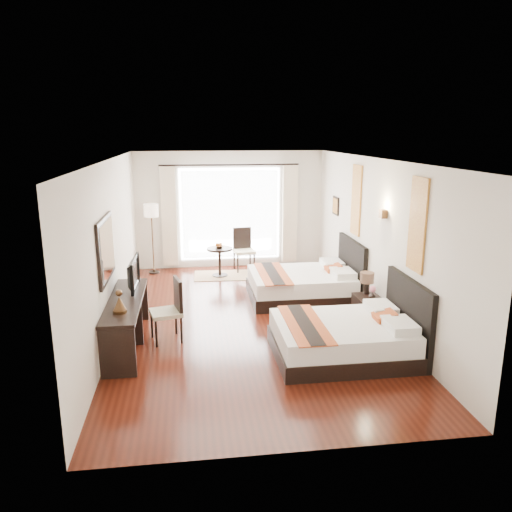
{
  "coord_description": "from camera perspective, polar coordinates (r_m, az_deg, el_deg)",
  "views": [
    {
      "loc": [
        -0.98,
        -8.19,
        3.23
      ],
      "look_at": [
        0.15,
        0.16,
        1.13
      ],
      "focal_mm": 35.0,
      "sensor_mm": 36.0,
      "label": 1
    }
  ],
  "objects": [
    {
      "name": "drape_left",
      "position": [
        11.99,
        -9.89,
        4.42
      ],
      "size": [
        0.35,
        0.14,
        2.35
      ],
      "primitive_type": "cube",
      "color": "beige",
      "rests_on": "floor"
    },
    {
      "name": "mirror_glass",
      "position": [
        7.7,
        -16.61,
        0.79
      ],
      "size": [
        0.01,
        1.12,
        0.82
      ],
      "primitive_type": "cube",
      "color": "white",
      "rests_on": "mirror_frame"
    },
    {
      "name": "floor_lamp",
      "position": [
        11.7,
        -11.87,
        4.6
      ],
      "size": [
        0.33,
        0.33,
        1.63
      ],
      "color": "black",
      "rests_on": "floor"
    },
    {
      "name": "television",
      "position": [
        8.33,
        -14.27,
        -1.93
      ],
      "size": [
        0.14,
        0.88,
        0.5
      ],
      "primitive_type": "imported",
      "rotation": [
        0.0,
        0.0,
        1.55
      ],
      "color": "black",
      "rests_on": "console_desk"
    },
    {
      "name": "nightstand",
      "position": [
        8.85,
        12.6,
        -6.06
      ],
      "size": [
        0.42,
        0.52,
        0.5
      ],
      "primitive_type": "cube",
      "color": "black",
      "rests_on": "floor"
    },
    {
      "name": "sheer_curtain",
      "position": [
        12.05,
        -2.96,
        4.76
      ],
      "size": [
        2.3,
        0.02,
        2.1
      ],
      "primitive_type": "cube",
      "color": "white",
      "rests_on": "wall_window"
    },
    {
      "name": "wall_headboard",
      "position": [
        8.99,
        13.49,
        1.85
      ],
      "size": [
        0.01,
        7.5,
        2.8
      ],
      "primitive_type": "cube",
      "color": "silver",
      "rests_on": "floor"
    },
    {
      "name": "vase",
      "position": [
        8.64,
        13.16,
        -4.4
      ],
      "size": [
        0.14,
        0.14,
        0.12
      ],
      "primitive_type": "imported",
      "rotation": [
        0.0,
        0.0,
        -0.27
      ],
      "color": "black",
      "rests_on": "nightstand"
    },
    {
      "name": "side_table",
      "position": [
        11.45,
        -4.16,
        -0.7
      ],
      "size": [
        0.58,
        0.58,
        0.67
      ],
      "primitive_type": "cylinder",
      "color": "black",
      "rests_on": "floor"
    },
    {
      "name": "desk_chair",
      "position": [
        8.09,
        -10.07,
        -7.44
      ],
      "size": [
        0.56,
        0.56,
        1.0
      ],
      "rotation": [
        0.0,
        0.0,
        3.38
      ],
      "color": "#C3B996",
      "rests_on": "floor"
    },
    {
      "name": "table_lamp",
      "position": [
        8.83,
        12.57,
        -2.6
      ],
      "size": [
        0.24,
        0.24,
        0.38
      ],
      "color": "black",
      "rests_on": "nightstand"
    },
    {
      "name": "drape_right",
      "position": [
        12.22,
        3.87,
        4.78
      ],
      "size": [
        0.35,
        0.14,
        2.35
      ],
      "primitive_type": "cube",
      "color": "beige",
      "rests_on": "floor"
    },
    {
      "name": "fruit_bowl",
      "position": [
        11.36,
        -4.24,
        1.04
      ],
      "size": [
        0.22,
        0.22,
        0.05
      ],
      "primitive_type": "imported",
      "rotation": [
        0.0,
        0.0,
        0.15
      ],
      "color": "#472A19",
      "rests_on": "side_table"
    },
    {
      "name": "art_panel_near",
      "position": [
        7.45,
        17.97,
        3.4
      ],
      "size": [
        0.03,
        0.5,
        1.35
      ],
      "primitive_type": "cube",
      "color": "#994116",
      "rests_on": "wall_headboard"
    },
    {
      "name": "floor",
      "position": [
        8.86,
        -0.84,
        -7.44
      ],
      "size": [
        4.5,
        7.5,
        0.01
      ],
      "primitive_type": "cube",
      "color": "#3A120A",
      "rests_on": "ground"
    },
    {
      "name": "wall_sconce",
      "position": [
        8.5,
        14.33,
        4.68
      ],
      "size": [
        0.1,
        0.14,
        0.14
      ],
      "primitive_type": "cube",
      "color": "#452D18",
      "rests_on": "wall_headboard"
    },
    {
      "name": "window_chair",
      "position": [
        11.91,
        -1.39,
        -0.2
      ],
      "size": [
        0.52,
        0.52,
        1.02
      ],
      "rotation": [
        0.0,
        0.0,
        -1.45
      ],
      "color": "#C3B996",
      "rests_on": "floor"
    },
    {
      "name": "wall_entry",
      "position": [
        4.9,
        4.4,
        -7.99
      ],
      "size": [
        4.5,
        0.01,
        2.8
      ],
      "primitive_type": "cube",
      "color": "silver",
      "rests_on": "floor"
    },
    {
      "name": "console_desk",
      "position": [
        8.01,
        -14.56,
        -7.34
      ],
      "size": [
        0.5,
        2.2,
        0.76
      ],
      "primitive_type": "cube",
      "color": "black",
      "rests_on": "floor"
    },
    {
      "name": "bronze_figurine",
      "position": [
        7.29,
        -15.33,
        -5.16
      ],
      "size": [
        0.21,
        0.21,
        0.3
      ],
      "primitive_type": null,
      "rotation": [
        0.0,
        0.0,
        -0.08
      ],
      "color": "#452D18",
      "rests_on": "console_desk"
    },
    {
      "name": "art_panel_far",
      "position": [
        9.88,
        11.38,
        6.27
      ],
      "size": [
        0.03,
        0.5,
        1.35
      ],
      "primitive_type": "cube",
      "color": "#994116",
      "rests_on": "wall_headboard"
    },
    {
      "name": "mirror_frame",
      "position": [
        7.71,
        -16.79,
        0.79
      ],
      "size": [
        0.04,
        1.25,
        0.95
      ],
      "primitive_type": "cube",
      "color": "black",
      "rests_on": "wall_desk"
    },
    {
      "name": "ceiling",
      "position": [
        8.26,
        -0.91,
        10.93
      ],
      "size": [
        4.5,
        7.5,
        0.02
      ],
      "primitive_type": "cube",
      "color": "white",
      "rests_on": "wall_headboard"
    },
    {
      "name": "wall_desk",
      "position": [
        8.48,
        -16.11,
        0.97
      ],
      "size": [
        0.01,
        7.5,
        2.8
      ],
      "primitive_type": "cube",
      "color": "silver",
      "rests_on": "floor"
    },
    {
      "name": "jute_rug",
      "position": [
        11.56,
        -3.87,
        -2.23
      ],
      "size": [
        1.32,
        0.93,
        0.01
      ],
      "primitive_type": "cube",
      "rotation": [
        0.0,
        0.0,
        -0.05
      ],
      "color": "tan",
      "rests_on": "floor"
    },
    {
      "name": "window_glass",
      "position": [
        12.11,
        -2.99,
        4.81
      ],
      "size": [
        2.4,
        0.02,
        2.2
      ],
      "primitive_type": "cube",
      "color": "white",
      "rests_on": "wall_window"
    },
    {
      "name": "wall_window",
      "position": [
        12.11,
        -3.0,
        5.29
      ],
      "size": [
        4.5,
        0.01,
        2.8
      ],
      "primitive_type": "cube",
      "color": "silver",
      "rests_on": "floor"
    },
    {
      "name": "bed_near",
      "position": [
        7.57,
        10.46,
        -9.05
      ],
      "size": [
        2.04,
        1.59,
        1.15
      ],
      "color": "black",
      "rests_on": "floor"
    },
    {
      "name": "bed_far",
      "position": [
        9.96,
        5.68,
        -3.16
      ],
      "size": [
        2.08,
        1.62,
        1.17
      ],
      "color": "black",
      "rests_on": "floor"
    }
  ]
}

